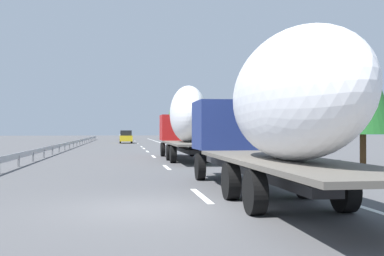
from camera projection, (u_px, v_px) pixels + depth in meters
name	position (u px, v px, depth m)	size (l,w,h in m)	color
ground_plane	(127.00, 148.00, 51.22)	(260.00, 260.00, 0.00)	#4C4C4F
lane_stripe_0	(201.00, 196.00, 13.90)	(3.20, 0.20, 0.01)	white
lane_stripe_1	(167.00, 167.00, 24.56)	(3.20, 0.20, 0.01)	white
lane_stripe_2	(153.00, 156.00, 34.82)	(3.20, 0.20, 0.01)	white
lane_stripe_3	(147.00, 151.00, 43.11)	(3.20, 0.20, 0.01)	white
lane_stripe_4	(144.00, 148.00, 50.24)	(3.20, 0.20, 0.01)	white
lane_stripe_5	(141.00, 147.00, 56.10)	(3.20, 0.20, 0.01)	white
lane_stripe_6	(138.00, 143.00, 69.72)	(3.20, 0.20, 0.01)	white
lane_stripe_7	(135.00, 141.00, 86.49)	(3.20, 0.20, 0.01)	white
lane_stripe_8	(135.00, 141.00, 84.31)	(3.20, 0.20, 0.01)	white
edge_line_right	(172.00, 146.00, 56.98)	(110.00, 0.20, 0.01)	white
truck_lead	(185.00, 120.00, 30.74)	(13.10, 2.55, 4.77)	#B21919
truck_trailing	(273.00, 110.00, 12.95)	(14.37, 2.55, 4.42)	navy
car_yellow_coupe	(126.00, 137.00, 70.99)	(4.79, 1.92, 1.94)	gold
car_white_van	(124.00, 135.00, 101.84)	(4.43, 1.88, 1.77)	white
car_black_suv	(125.00, 136.00, 90.72)	(4.09, 1.72, 1.87)	black
road_sign	(191.00, 130.00, 49.13)	(0.10, 0.90, 2.91)	gray
tree_0	(298.00, 89.00, 28.42)	(3.44, 3.44, 7.38)	#472D19
tree_1	(363.00, 86.00, 23.08)	(3.18, 3.18, 6.54)	#472D19
tree_2	(171.00, 119.00, 100.56)	(2.91, 2.91, 7.12)	#472D19
tree_3	(195.00, 119.00, 79.67)	(2.47, 2.47, 6.46)	#472D19
tree_4	(193.00, 115.00, 77.21)	(2.49, 2.49, 7.47)	#472D19
tree_5	(216.00, 121.00, 67.57)	(3.59, 3.59, 5.18)	#472D19
guardrail_median	(73.00, 142.00, 53.29)	(94.00, 0.10, 0.76)	#9EA0A5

